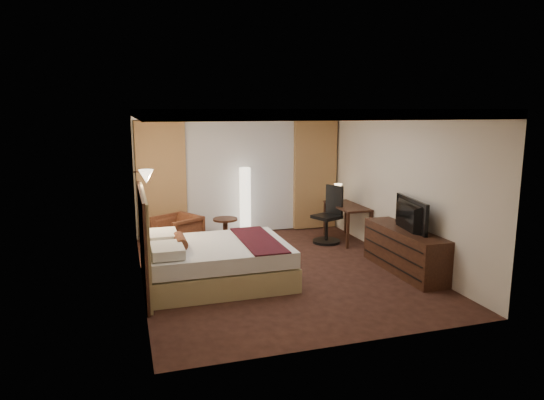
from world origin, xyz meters
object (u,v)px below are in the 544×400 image
object	(u,v)px
floor_lamp	(245,202)
desk	(347,223)
side_table	(225,231)
dresser	(404,250)
television	(405,210)
office_chair	(327,215)
bed	(218,262)
armchair	(178,231)

from	to	relation	value
floor_lamp	desk	bearing A→B (deg)	-25.37
side_table	dresser	distance (m)	3.58
dresser	television	size ratio (longest dim) A/B	1.66
floor_lamp	office_chair	size ratio (longest dim) A/B	1.28
desk	office_chair	bearing A→B (deg)	-174.02
side_table	television	world-z (taller)	television
desk	bed	bearing A→B (deg)	-151.25
armchair	desk	distance (m)	3.47
armchair	office_chair	xyz separation A→B (m)	(2.98, -0.31, 0.20)
floor_lamp	television	world-z (taller)	floor_lamp
armchair	office_chair	world-z (taller)	office_chair
side_table	floor_lamp	distance (m)	0.88
side_table	floor_lamp	bearing A→B (deg)	42.74
bed	side_table	bearing A→B (deg)	75.10
office_chair	television	distance (m)	2.16
office_chair	dresser	size ratio (longest dim) A/B	0.62
desk	dresser	xyz separation A→B (m)	(0.05, -2.10, -0.01)
desk	dresser	size ratio (longest dim) A/B	0.65
desk	television	xyz separation A→B (m)	(0.02, -2.10, 0.69)
side_table	dresser	size ratio (longest dim) A/B	0.29
floor_lamp	desk	distance (m)	2.18
bed	desk	world-z (taller)	desk
armchair	side_table	world-z (taller)	armchair
floor_lamp	television	bearing A→B (deg)	-56.98
office_chair	dresser	world-z (taller)	office_chair
desk	office_chair	distance (m)	0.53
dresser	office_chair	bearing A→B (deg)	104.43
floor_lamp	dresser	bearing A→B (deg)	-56.58
floor_lamp	armchair	bearing A→B (deg)	-156.48
armchair	dresser	world-z (taller)	armchair
desk	floor_lamp	bearing A→B (deg)	154.63
armchair	office_chair	distance (m)	3.00
bed	floor_lamp	world-z (taller)	floor_lamp
office_chair	side_table	bearing A→B (deg)	143.58
side_table	bed	bearing A→B (deg)	-104.90
bed	dresser	distance (m)	3.12
bed	television	bearing A→B (deg)	-8.01
bed	office_chair	world-z (taller)	office_chair
bed	armchair	distance (m)	1.98
armchair	side_table	bearing A→B (deg)	68.64
armchair	television	distance (m)	4.26
armchair	television	size ratio (longest dim) A/B	0.68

